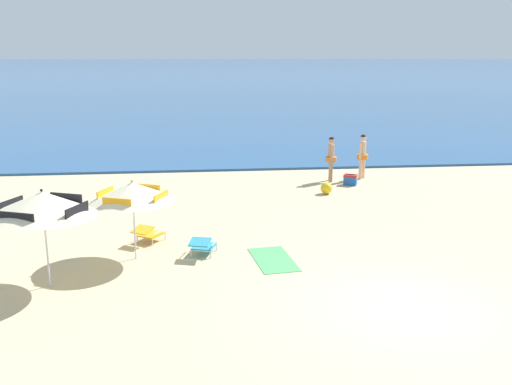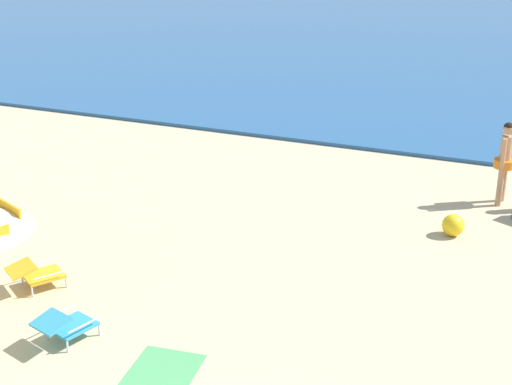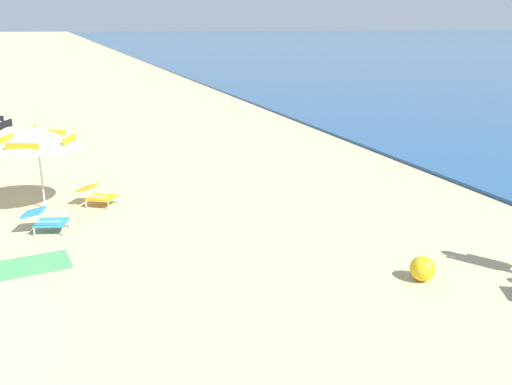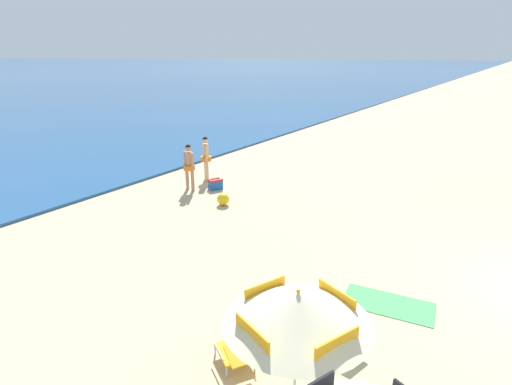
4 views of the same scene
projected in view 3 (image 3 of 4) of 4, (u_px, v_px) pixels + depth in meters
beach_umbrella_striped_main at (37, 137)px, 12.15m from camera, size 2.71×2.71×1.97m
lounge_chair_under_umbrella at (97, 194)px, 12.75m from camera, size 0.90×1.00×0.49m
lounge_chair_beside_umbrella at (45, 219)px, 11.11m from camera, size 0.75×0.96×0.49m
beach_ball at (423, 269)px, 9.00m from camera, size 0.42×0.42×0.42m
beach_towel at (16, 268)px, 9.50m from camera, size 1.11×1.90×0.01m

